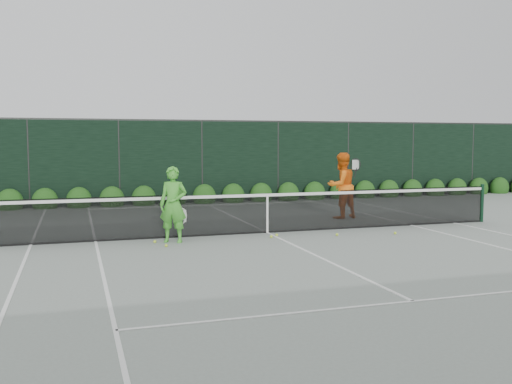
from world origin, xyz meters
name	(u,v)px	position (x,y,z in m)	size (l,w,h in m)	color
ground	(267,233)	(0.00, 0.00, 0.00)	(80.00, 80.00, 0.00)	gray
tennis_net	(266,212)	(-0.02, 0.00, 0.53)	(12.90, 0.10, 1.07)	#11331E
player_woman	(173,205)	(-2.44, -0.60, 0.85)	(0.74, 0.64, 1.71)	green
player_man	(341,186)	(2.94, 1.87, 0.97)	(1.10, 0.95, 1.94)	orange
court_lines	(267,233)	(0.00, 0.00, 0.01)	(11.03, 23.83, 0.01)	white
windscreen_fence	(311,179)	(0.00, -2.71, 1.51)	(32.00, 21.07, 3.06)	black
hedge_row	(204,197)	(0.00, 7.15, 0.23)	(31.66, 0.65, 0.94)	#163C10
tennis_balls	(270,237)	(-0.22, -0.86, 0.03)	(5.83, 0.67, 0.07)	#C2E232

